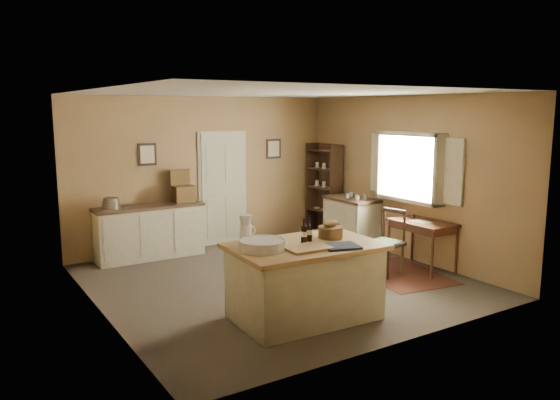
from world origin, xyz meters
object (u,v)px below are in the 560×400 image
(desk_chair, at_px, (385,244))
(right_cabinet, at_px, (351,222))
(writing_desk, at_px, (422,227))
(sideboard, at_px, (150,230))
(work_island, at_px, (304,279))
(shelving_unit, at_px, (325,190))

(desk_chair, xyz_separation_m, right_cabinet, (0.67, 1.62, -0.03))
(desk_chair, height_order, right_cabinet, right_cabinet)
(writing_desk, bearing_deg, sideboard, 139.12)
(sideboard, bearing_deg, right_cabinet, -19.54)
(work_island, bearing_deg, right_cabinet, 44.16)
(writing_desk, xyz_separation_m, right_cabinet, (-0.00, 1.71, -0.22))
(work_island, height_order, desk_chair, work_island)
(work_island, xyz_separation_m, sideboard, (-0.65, 3.57, -0.00))
(writing_desk, bearing_deg, work_island, -165.91)
(right_cabinet, distance_m, shelving_unit, 1.09)
(work_island, distance_m, right_cabinet, 3.60)
(writing_desk, distance_m, desk_chair, 0.71)
(writing_desk, relative_size, desk_chair, 1.02)
(sideboard, height_order, right_cabinet, sideboard)
(work_island, bearing_deg, writing_desk, 16.75)
(desk_chair, bearing_deg, work_island, -170.49)
(work_island, relative_size, shelving_unit, 0.99)
(work_island, height_order, sideboard, work_island)
(writing_desk, relative_size, right_cabinet, 0.97)
(desk_chair, bearing_deg, writing_desk, -18.82)
(work_island, xyz_separation_m, desk_chair, (2.02, 0.77, 0.00))
(desk_chair, bearing_deg, shelving_unit, 61.19)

